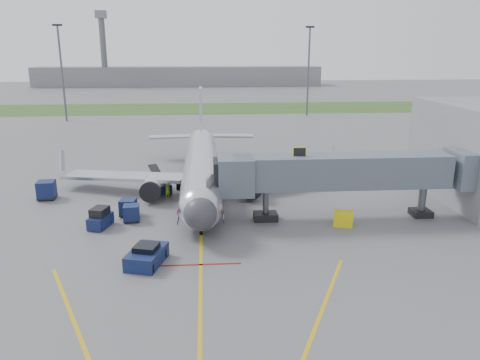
{
  "coord_description": "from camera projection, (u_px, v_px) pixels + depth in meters",
  "views": [
    {
      "loc": [
        0.51,
        -35.83,
        15.5
      ],
      "look_at": [
        3.8,
        7.6,
        3.2
      ],
      "focal_mm": 35.0,
      "sensor_mm": 36.0,
      "label": 1
    }
  ],
  "objects": [
    {
      "name": "belt_loader",
      "position": [
        160.0,
        185.0,
        52.81
      ],
      "size": [
        3.04,
        5.07,
        2.41
      ],
      "color": "#0D1F3C",
      "rests_on": "ground"
    },
    {
      "name": "baggage_tug",
      "position": [
        100.0,
        218.0,
        41.82
      ],
      "size": [
        2.03,
        2.9,
        1.84
      ],
      "color": "#0D1F3C",
      "rests_on": "ground"
    },
    {
      "name": "jet_bridge",
      "position": [
        340.0,
        172.0,
        43.07
      ],
      "size": [
        25.3,
        4.0,
        6.9
      ],
      "color": "slate",
      "rests_on": "ground"
    },
    {
      "name": "ramp_worker",
      "position": [
        168.0,
        191.0,
        49.89
      ],
      "size": [
        0.73,
        0.69,
        1.68
      ],
      "primitive_type": "imported",
      "rotation": [
        0.0,
        0.0,
        0.64
      ],
      "color": "#81C617",
      "rests_on": "ground"
    },
    {
      "name": "ground_power_cart",
      "position": [
        343.0,
        219.0,
        42.18
      ],
      "size": [
        1.95,
        1.56,
        1.36
      ],
      "color": "yellow",
      "rests_on": "ground"
    },
    {
      "name": "baggage_cart_a",
      "position": [
        131.0,
        213.0,
        43.24
      ],
      "size": [
        1.55,
        1.55,
        1.56
      ],
      "color": "#0D1F3C",
      "rests_on": "ground"
    },
    {
      "name": "apron_markings",
      "position": [
        201.0,
        287.0,
        31.45
      ],
      "size": [
        21.52,
        50.0,
        0.01
      ],
      "color": "gold",
      "rests_on": "ground"
    },
    {
      "name": "ground",
      "position": [
        201.0,
        243.0,
        38.56
      ],
      "size": [
        400.0,
        400.0,
        0.0
      ],
      "primitive_type": "plane",
      "color": "#565659",
      "rests_on": "ground"
    },
    {
      "name": "distant_terminal",
      "position": [
        179.0,
        76.0,
        199.88
      ],
      "size": [
        120.0,
        14.0,
        8.0
      ],
      "primitive_type": "cube",
      "color": "slate",
      "rests_on": "ground"
    },
    {
      "name": "light_mast_right",
      "position": [
        308.0,
        69.0,
        109.41
      ],
      "size": [
        2.0,
        0.44,
        20.4
      ],
      "color": "#595B60",
      "rests_on": "ground"
    },
    {
      "name": "control_tower",
      "position": [
        103.0,
        44.0,
        189.28
      ],
      "size": [
        4.0,
        4.0,
        30.0
      ],
      "color": "#595B60",
      "rests_on": "ground"
    },
    {
      "name": "baggage_cart_b",
      "position": [
        47.0,
        190.0,
        49.58
      ],
      "size": [
        1.98,
        1.98,
        1.97
      ],
      "color": "#0D1F3C",
      "rests_on": "ground"
    },
    {
      "name": "pushback_tug",
      "position": [
        147.0,
        256.0,
        34.73
      ],
      "size": [
        3.11,
        4.09,
        1.51
      ],
      "color": "#0D1F3C",
      "rests_on": "ground"
    },
    {
      "name": "light_mast_left",
      "position": [
        62.0,
        71.0,
        100.62
      ],
      "size": [
        2.0,
        0.44,
        20.4
      ],
      "color": "#595B60",
      "rests_on": "ground"
    },
    {
      "name": "grass_strip",
      "position": [
        203.0,
        108.0,
        124.92
      ],
      "size": [
        300.0,
        25.0,
        0.01
      ],
      "primitive_type": "cube",
      "color": "#2D4C1E",
      "rests_on": "ground"
    },
    {
      "name": "airliner",
      "position": [
        201.0,
        167.0,
        52.47
      ],
      "size": [
        32.1,
        35.67,
        10.25
      ],
      "color": "silver",
      "rests_on": "ground"
    },
    {
      "name": "baggage_cart_c",
      "position": [
        128.0,
        207.0,
        44.67
      ],
      "size": [
        1.65,
        1.65,
        1.62
      ],
      "color": "#0D1F3C",
      "rests_on": "ground"
    }
  ]
}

